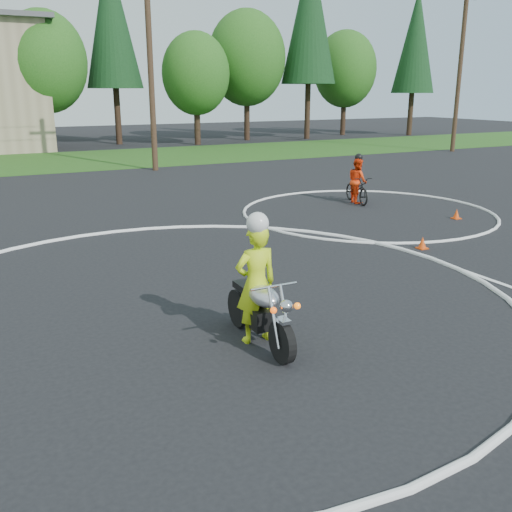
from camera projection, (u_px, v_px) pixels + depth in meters
name	position (u px, v px, depth m)	size (l,w,h in m)	color
ground	(266.00, 366.00, 8.20)	(120.00, 120.00, 0.00)	black
grass_strip	(34.00, 163.00, 31.26)	(120.00, 10.00, 0.02)	#1E4714
course_markings	(260.00, 266.00, 12.87)	(19.05, 19.05, 0.12)	silver
primary_motorcycle	(260.00, 311.00, 8.77)	(0.75, 2.14, 1.12)	black
rider_primary_grp	(256.00, 280.00, 8.76)	(0.70, 0.46, 2.08)	#BBD916
rider_second_grp	(357.00, 186.00, 19.95)	(1.01, 1.89, 1.73)	black
traffic_cones	(373.00, 262.00, 12.69)	(21.44, 10.90, 0.30)	#DB410B
treeline	(222.00, 51.00, 42.39)	(38.20, 8.10, 14.52)	#382619
utility_poles	(150.00, 60.00, 26.88)	(41.60, 1.12, 10.00)	#473321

